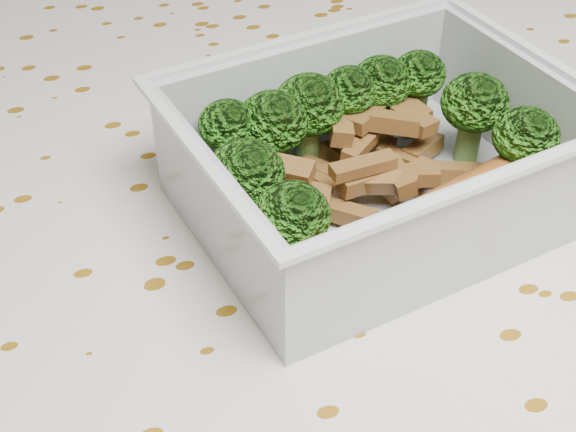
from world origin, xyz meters
name	(u,v)px	position (x,y,z in m)	size (l,w,h in m)	color
dining_table	(273,373)	(0.00, 0.00, 0.67)	(1.40, 0.90, 0.75)	brown
tablecloth	(272,309)	(0.00, 0.00, 0.72)	(1.46, 0.96, 0.19)	silver
lunch_container	(377,173)	(0.06, 0.01, 0.78)	(0.21, 0.17, 0.06)	silver
broccoli_florets	(348,128)	(0.05, 0.03, 0.79)	(0.17, 0.12, 0.05)	#608C3F
meat_pile	(360,167)	(0.05, 0.03, 0.77)	(0.12, 0.09, 0.03)	brown
sausage	(433,220)	(0.07, -0.02, 0.78)	(0.16, 0.07, 0.03)	#B56124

